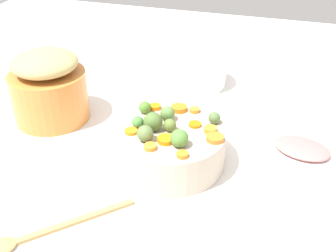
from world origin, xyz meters
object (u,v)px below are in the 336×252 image
Objects in this scene: ham_plate at (303,150)px; wooden_spoon at (37,235)px; serving_bowl_carrots at (168,146)px; metal_pot at (50,96)px; casserole_dish at (197,71)px.

wooden_spoon is at bearing 42.61° from ham_plate.
serving_bowl_carrots reaches higher than ham_plate.
wooden_spoon is at bearing 60.65° from serving_bowl_carrots.
metal_pot is 0.68m from ham_plate.
metal_pot is at bearing 3.06° from ham_plate.
casserole_dish is at bearing -85.10° from serving_bowl_carrots.
metal_pot is at bearing -63.56° from wooden_spoon.
serving_bowl_carrots is 1.42× the size of casserole_dish.
metal_pot reaches higher than casserole_dish.
ham_plate is (-0.67, -0.04, -0.06)m from metal_pot.
wooden_spoon and ham_plate have the same top height.
serving_bowl_carrots is 0.43m from casserole_dish.
metal_pot reaches higher than serving_bowl_carrots.
casserole_dish is at bearing -100.33° from wooden_spoon.
casserole_dish is 0.45m from ham_plate.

